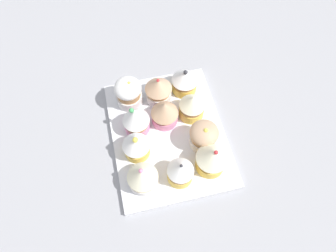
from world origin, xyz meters
TOP-DOWN VIEW (x-y plane):
  - ground_plane at (0.00, 0.00)cm, footprint 180.00×180.00cm
  - baking_tray at (0.00, 0.00)cm, footprint 31.65×24.91cm
  - cupcake_0 at (-9.71, -6.80)cm, footprint 6.56×6.56cm
  - cupcake_1 at (-4.12, -6.78)cm, footprint 6.17×6.17cm
  - cupcake_2 at (3.47, -6.29)cm, footprint 5.75×5.75cm
  - cupcake_3 at (10.67, -6.49)cm, footprint 6.19×6.19cm
  - cupcake_4 at (-10.74, -0.32)cm, footprint 5.45×5.45cm
  - cupcake_5 at (3.23, -0.02)cm, footprint 6.14×6.14cm
  - cupcake_6 at (9.56, -0.45)cm, footprint 6.25×6.25cm
  - cupcake_7 at (-10.12, 7.51)cm, footprint 6.27×6.27cm
  - cupcake_8 at (-3.18, 7.54)cm, footprint 5.85×5.85cm
  - cupcake_9 at (2.64, 6.49)cm, footprint 5.90×5.90cm
  - cupcake_10 at (10.07, 6.86)cm, footprint 6.16×6.16cm

SIDE VIEW (x-z plane):
  - ground_plane at x=0.00cm, z-range -3.00..0.00cm
  - baking_tray at x=0.00cm, z-range 0.00..1.20cm
  - cupcake_1 at x=-4.12cm, z-range 1.11..7.85cm
  - cupcake_6 at x=9.56cm, z-range 1.16..8.13cm
  - cupcake_2 at x=3.47cm, z-range 1.22..8.13cm
  - cupcake_7 at x=-10.12cm, z-range 1.11..8.26cm
  - cupcake_3 at x=10.67cm, z-range 1.12..8.28cm
  - cupcake_5 at x=3.23cm, z-range 1.29..8.17cm
  - cupcake_4 at x=-10.74cm, z-range 1.16..8.65cm
  - cupcake_10 at x=10.07cm, z-range 1.15..8.81cm
  - cupcake_8 at x=-3.18cm, z-range 1.18..8.96cm
  - cupcake_0 at x=-9.71cm, z-range 1.20..8.96cm
  - cupcake_9 at x=2.64cm, z-range 1.15..9.15cm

